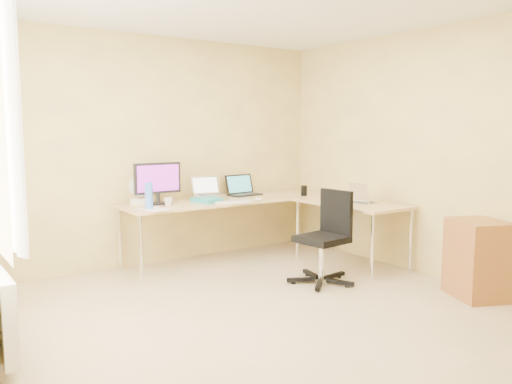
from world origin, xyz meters
TOP-DOWN VIEW (x-y plane):
  - floor at (0.00, 0.00)m, footprint 4.50×4.50m
  - wall_back at (0.00, 2.25)m, footprint 4.50×0.00m
  - wall_right at (2.10, 0.00)m, footprint 0.00×4.50m
  - desk_main at (0.72, 1.85)m, footprint 2.65×0.70m
  - desk_return at (1.70, 0.85)m, footprint 0.70×1.30m
  - monitor at (-0.17, 1.95)m, footprint 0.54×0.18m
  - book_stack at (0.35, 1.78)m, footprint 0.29×0.35m
  - laptop_center at (0.44, 1.91)m, footprint 0.37×0.29m
  - laptop_black at (1.03, 2.05)m, footprint 0.44×0.34m
  - keyboard at (0.54, 1.55)m, footprint 0.41×0.23m
  - mouse at (0.90, 1.55)m, footprint 0.11×0.08m
  - mug at (-0.14, 1.75)m, footprint 0.10×0.10m
  - cd_stack at (-0.05, 1.83)m, footprint 0.12×0.12m
  - water_bottle at (-0.40, 1.66)m, footprint 0.10×0.10m
  - papers at (-0.36, 1.61)m, footprint 0.25×0.32m
  - white_box at (-0.32, 2.05)m, footprint 0.24×0.20m
  - desk_fan at (-0.36, 2.05)m, footprint 0.27×0.27m
  - black_cup at (1.61, 1.58)m, footprint 0.07×0.07m
  - laptop_return at (1.72, 0.69)m, footprint 0.31×0.26m
  - office_chair at (0.95, 0.51)m, footprint 0.63×0.63m
  - cabinet at (1.84, -0.65)m, footprint 0.60×0.65m
  - radiator at (-2.03, 0.40)m, footprint 0.09×0.80m

SIDE VIEW (x-z plane):
  - floor at x=0.00m, z-range 0.00..0.00m
  - radiator at x=-2.03m, z-range 0.07..0.62m
  - cabinet at x=1.84m, z-range 0.00..0.72m
  - desk_main at x=0.72m, z-range 0.00..0.73m
  - desk_return at x=1.70m, z-range 0.00..0.73m
  - office_chair at x=0.95m, z-range 0.03..0.97m
  - papers at x=-0.36m, z-range 0.73..0.74m
  - keyboard at x=0.54m, z-range 0.73..0.75m
  - cd_stack at x=-0.05m, z-range 0.73..0.76m
  - mouse at x=0.90m, z-range 0.73..0.77m
  - book_stack at x=0.35m, z-range 0.73..0.78m
  - white_box at x=-0.32m, z-range 0.73..0.80m
  - mug at x=-0.14m, z-range 0.73..0.82m
  - black_cup at x=1.61m, z-range 0.73..0.86m
  - laptop_return at x=1.72m, z-range 0.73..0.92m
  - laptop_black at x=1.03m, z-range 0.73..0.99m
  - water_bottle at x=-0.40m, z-range 0.73..1.01m
  - desk_fan at x=-0.36m, z-range 0.73..1.02m
  - laptop_center at x=0.44m, z-range 0.78..1.00m
  - monitor at x=-0.17m, z-range 0.73..1.19m
  - wall_back at x=0.00m, z-range -0.95..3.55m
  - wall_right at x=2.10m, z-range -0.95..3.55m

